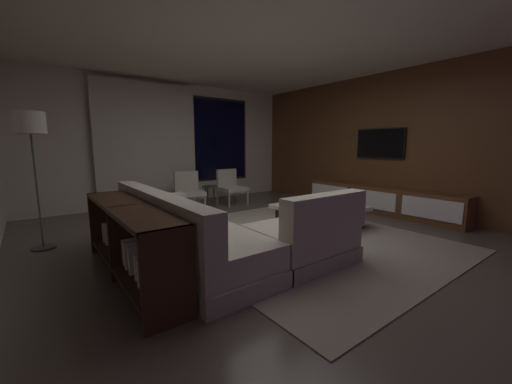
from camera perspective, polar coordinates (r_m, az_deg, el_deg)
name	(u,v)px	position (r m, az deg, el deg)	size (l,w,h in m)	color
floor	(274,241)	(4.20, 3.37, -9.30)	(9.20, 9.20, 0.00)	#564C44
back_wall_with_window	(168,144)	(7.11, -16.45, 8.80)	(6.60, 0.30, 2.70)	beige
media_wall	(395,143)	(6.42, 24.99, 8.43)	(0.12, 7.80, 2.70)	brown
ceiling	(276,32)	(4.22, 3.75, 28.10)	(8.20, 8.20, 0.00)	beige
area_rug	(297,238)	(4.35, 7.78, -8.62)	(3.20, 3.80, 0.01)	gray
sectional_couch	(218,236)	(3.45, -7.27, -8.37)	(1.98, 2.50, 0.82)	#A49C8C
coffee_table	(319,216)	(4.91, 11.97, -4.50)	(1.16, 1.16, 0.36)	#341D11
book_stack_on_coffee_table	(310,203)	(4.89, 10.27, -2.09)	(0.23, 0.21, 0.05)	#A4D4B0
accent_chair_near_window	(230,185)	(6.70, -4.94, 1.35)	(0.54, 0.56, 0.78)	#B2ADA0
accent_chair_by_curtain	(188,189)	(6.23, -12.76, 0.59)	(0.63, 0.65, 0.78)	#B2ADA0
side_stool	(210,190)	(6.41, -8.85, 0.39)	(0.32, 0.32, 0.46)	#333338
media_console	(381,200)	(6.28, 22.68, -1.50)	(0.46, 3.10, 0.52)	brown
mounted_tv	(380,143)	(6.44, 22.56, 8.57)	(0.05, 1.00, 0.58)	black
console_table_behind_couch	(130,238)	(3.20, -22.95, -8.10)	(0.40, 2.10, 0.74)	#341D11
standing_lamp	(30,132)	(4.58, -37.08, 9.11)	(0.34, 0.34, 1.71)	#333335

